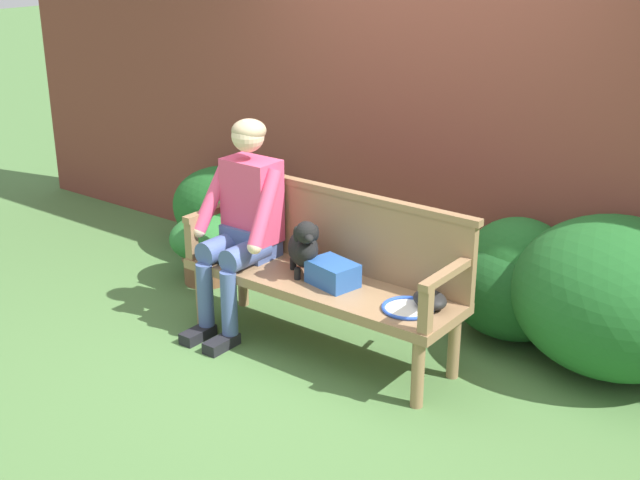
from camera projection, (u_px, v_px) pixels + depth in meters
The scene contains 16 objects.
ground_plane at pixel (320, 349), 5.13m from camera, with size 40.00×40.00×0.00m, color #4C753D.
brick_garden_fence at pixel (433, 98), 5.57m from camera, with size 8.00×0.30×2.68m, color brown.
hedge_bush_far_left at pixel (615, 297), 4.74m from camera, with size 1.18×1.07×0.92m, color #1E5B23.
hedge_bush_mid_right at pixel (519, 278), 5.18m from camera, with size 0.77×0.59×0.77m, color #1E5B23.
hedge_bush_far_right at pixel (234, 212), 6.45m from camera, with size 1.12×0.70×0.70m, color #1E5B23.
hedge_bush_mid_left at pixel (513, 286), 5.20m from camera, with size 0.85×0.76×0.66m, color #194C1E.
garden_bench at pixel (320, 289), 4.98m from camera, with size 1.76×0.51×0.46m.
bench_backrest at pixel (343, 229), 5.04m from camera, with size 1.80×0.06×0.50m.
bench_armrest_left_end at pixel (205, 222), 5.30m from camera, with size 0.06×0.51×0.28m.
bench_armrest_right_end at pixel (439, 289), 4.35m from camera, with size 0.06×0.51×0.28m.
person_seated at pixel (243, 217), 5.18m from camera, with size 0.56×0.66×1.33m.
dog_on_bench at pixel (304, 246), 4.96m from camera, with size 0.34×0.32×0.37m.
tennis_racket at pixel (410, 306), 4.60m from camera, with size 0.33×0.58×0.03m.
baseball_glove at pixel (430, 300), 4.60m from camera, with size 0.22×0.17×0.09m, color black.
sports_bag at pixel (333, 273), 4.87m from camera, with size 0.28×0.20×0.14m, color #2856A3.
potted_plant at pixel (205, 245), 5.99m from camera, with size 0.49×0.49×0.49m.
Camera 1 is at (2.76, -3.63, 2.44)m, focal length 47.42 mm.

